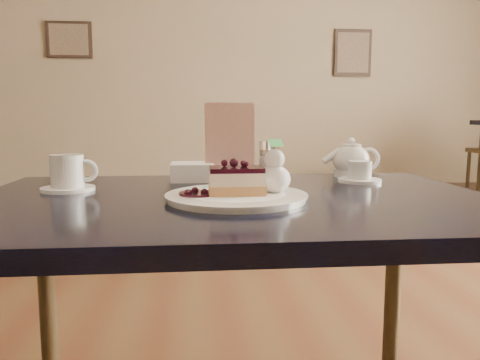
{
  "coord_description": "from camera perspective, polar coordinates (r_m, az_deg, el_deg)",
  "views": [
    {
      "loc": [
        -0.14,
        -0.63,
        0.85
      ],
      "look_at": [
        -0.05,
        0.21,
        0.73
      ],
      "focal_mm": 35.0,
      "sensor_mm": 36.0,
      "label": 1
    }
  ],
  "objects": [
    {
      "name": "dessert_plate",
      "position": [
        0.93,
        -0.44,
        -2.11
      ],
      "size": [
        0.27,
        0.27,
        0.01
      ],
      "primitive_type": "cylinder",
      "color": "white",
      "rests_on": "main_table"
    },
    {
      "name": "menu_card",
      "position": [
        1.21,
        -1.3,
        4.68
      ],
      "size": [
        0.13,
        0.03,
        0.2
      ],
      "primitive_type": "cube",
      "rotation": [
        0.0,
        0.0,
        -0.01
      ],
      "color": "white",
      "rests_on": "main_table"
    },
    {
      "name": "coffee_set",
      "position": [
        1.11,
        -20.19,
        0.61
      ],
      "size": [
        0.13,
        0.12,
        0.08
      ],
      "color": "white",
      "rests_on": "main_table"
    },
    {
      "name": "cheesecake_slice",
      "position": [
        0.92,
        -0.45,
        -0.1
      ],
      "size": [
        0.11,
        0.08,
        0.05
      ],
      "rotation": [
        0.0,
        0.0,
        -0.01
      ],
      "color": "tan",
      "rests_on": "dessert_plate"
    },
    {
      "name": "tea_set",
      "position": [
        1.3,
        13.52,
        2.0
      ],
      "size": [
        0.15,
        0.21,
        0.1
      ],
      "color": "white",
      "rests_on": "main_table"
    },
    {
      "name": "berry_sauce",
      "position": [
        0.92,
        -5.22,
        -1.67
      ],
      "size": [
        0.07,
        0.07,
        0.01
      ],
      "primitive_type": "cylinder",
      "color": "black",
      "rests_on": "dessert_plate"
    },
    {
      "name": "main_table",
      "position": [
        0.99,
        -0.66,
        -6.07
      ],
      "size": [
        1.1,
        0.74,
        0.68
      ],
      "rotation": [
        0.0,
        0.0,
        -0.01
      ],
      "color": "black",
      "rests_on": "ground"
    },
    {
      "name": "sugar_shaker",
      "position": [
        1.26,
        3.54,
        2.58
      ],
      "size": [
        0.05,
        0.05,
        0.1
      ],
      "color": "white",
      "rests_on": "main_table"
    },
    {
      "name": "whipped_cream",
      "position": [
        0.94,
        4.19,
        0.13
      ],
      "size": [
        0.07,
        0.07,
        0.06
      ],
      "color": "white",
      "rests_on": "dessert_plate"
    },
    {
      "name": "napkin_stack",
      "position": [
        1.22,
        -5.85,
        1.02
      ],
      "size": [
        0.11,
        0.11,
        0.05
      ],
      "primitive_type": "cube",
      "rotation": [
        0.0,
        0.0,
        -0.01
      ],
      "color": "white",
      "rests_on": "main_table"
    }
  ]
}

